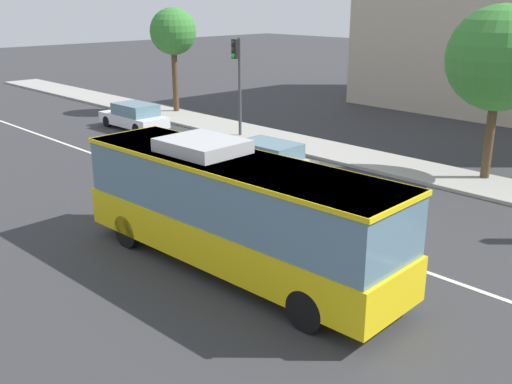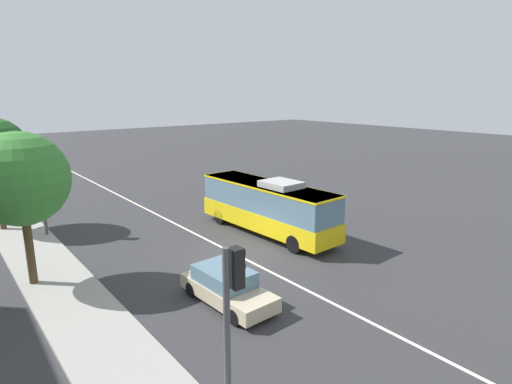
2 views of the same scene
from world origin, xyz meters
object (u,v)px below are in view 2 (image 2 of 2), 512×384
at_px(sedan_beige, 227,286).
at_px(traffic_light_mid_block, 43,178).
at_px(traffic_light_near_corner, 232,313).
at_px(transit_bus, 267,205).
at_px(street_tree_kerbside_centre, 20,179).

height_order(sedan_beige, traffic_light_mid_block, traffic_light_mid_block).
relative_size(sedan_beige, traffic_light_near_corner, 0.88).
distance_m(transit_bus, sedan_beige, 9.08).
xyz_separation_m(sedan_beige, street_tree_kerbside_centre, (6.72, 5.91, 4.17)).
xyz_separation_m(transit_bus, sedan_beige, (-5.72, 6.97, -1.09)).
bearing_deg(traffic_light_near_corner, street_tree_kerbside_centre, 98.62).
distance_m(sedan_beige, traffic_light_near_corner, 7.72).
distance_m(transit_bus, traffic_light_near_corner, 16.10).
bearing_deg(street_tree_kerbside_centre, sedan_beige, -138.69).
relative_size(sedan_beige, street_tree_kerbside_centre, 0.66).
relative_size(traffic_light_mid_block, street_tree_kerbside_centre, 0.75).
height_order(transit_bus, traffic_light_mid_block, traffic_light_mid_block).
distance_m(traffic_light_mid_block, street_tree_kerbside_centre, 7.20).
relative_size(transit_bus, street_tree_kerbside_centre, 1.45).
height_order(transit_bus, street_tree_kerbside_centre, street_tree_kerbside_centre).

